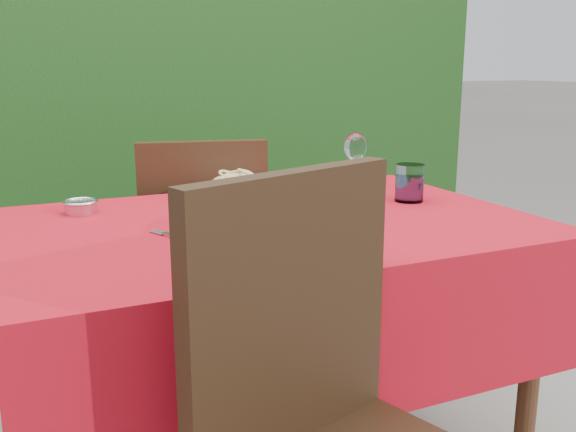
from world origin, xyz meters
name	(u,v)px	position (x,y,z in m)	size (l,w,h in m)	color
hedge	(139,109)	(0.00, 1.55, 0.92)	(3.20, 0.55, 1.78)	black
dining_table	(273,279)	(0.00, 0.00, 0.60)	(1.26, 0.86, 0.75)	#492717
chair_near	(336,429)	(-0.14, -0.59, 0.55)	(0.55, 0.55, 0.96)	black
chair_far	(203,251)	(-0.01, 0.58, 0.51)	(0.48, 0.48, 0.89)	black
pizza_plate	(262,221)	(-0.07, -0.11, 0.78)	(0.38, 0.38, 0.07)	silver
pasta_plate	(237,189)	(0.02, 0.29, 0.77)	(0.25, 0.25, 0.07)	white
water_glass	(409,185)	(0.43, 0.05, 0.79)	(0.08, 0.08, 0.10)	silver
wine_glass	(355,149)	(0.39, 0.27, 0.87)	(0.07, 0.07, 0.17)	white
fork	(183,239)	(-0.25, -0.09, 0.75)	(0.03, 0.20, 0.01)	#B0B1B7
steel_ramekin	(81,207)	(-0.42, 0.27, 0.76)	(0.08, 0.08, 0.03)	silver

